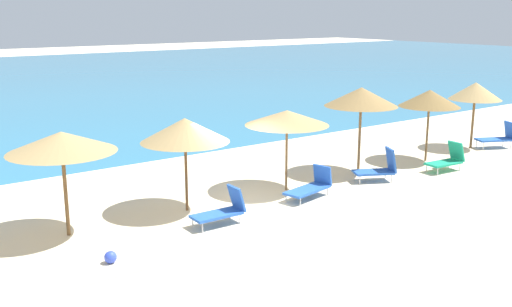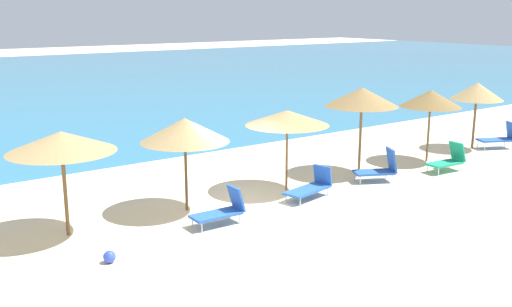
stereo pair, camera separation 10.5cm
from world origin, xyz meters
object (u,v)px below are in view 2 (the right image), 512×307
at_px(beach_umbrella_7, 477,91).
at_px(lounge_chair_4, 500,137).
at_px(beach_umbrella_3, 185,130).
at_px(beach_umbrella_4, 287,118).
at_px(lounge_chair_3, 380,168).
at_px(beach_umbrella_2, 61,142).
at_px(lounge_chair_1, 311,186).
at_px(beach_umbrella_5, 362,97).
at_px(beach_umbrella_6, 431,99).
at_px(lounge_chair_2, 222,210).
at_px(beach_ball, 109,257).
at_px(lounge_chair_0, 449,160).

height_order(beach_umbrella_7, lounge_chair_4, beach_umbrella_7).
relative_size(beach_umbrella_3, lounge_chair_4, 1.64).
distance_m(beach_umbrella_4, lounge_chair_3, 3.73).
bearing_deg(beach_umbrella_2, lounge_chair_1, -10.16).
xyz_separation_m(beach_umbrella_5, beach_umbrella_6, (3.26, -0.28, -0.29)).
relative_size(beach_umbrella_3, lounge_chair_1, 1.52).
bearing_deg(lounge_chair_1, beach_umbrella_3, 60.24).
xyz_separation_m(beach_umbrella_4, lounge_chair_2, (-3.25, -1.39, -1.89)).
xyz_separation_m(lounge_chair_2, lounge_chair_4, (13.89, 0.85, 0.07)).
bearing_deg(lounge_chair_1, lounge_chair_4, -99.44).
xyz_separation_m(beach_umbrella_2, lounge_chair_3, (9.87, -1.23, -1.93)).
bearing_deg(beach_umbrella_2, beach_umbrella_5, -0.61).
bearing_deg(lounge_chair_2, beach_umbrella_5, -75.76).
height_order(beach_umbrella_2, beach_umbrella_3, beach_umbrella_2).
relative_size(beach_umbrella_2, lounge_chair_4, 1.64).
xyz_separation_m(beach_umbrella_2, lounge_chair_1, (6.91, -1.24, -2.02)).
bearing_deg(lounge_chair_1, lounge_chair_3, -101.88).
distance_m(beach_umbrella_2, beach_umbrella_6, 13.32).
height_order(beach_umbrella_4, beach_umbrella_7, beach_umbrella_7).
xyz_separation_m(lounge_chair_2, beach_ball, (-3.36, -0.63, -0.25)).
bearing_deg(beach_umbrella_5, lounge_chair_2, -167.12).
distance_m(beach_umbrella_7, lounge_chair_1, 9.86).
height_order(beach_umbrella_4, lounge_chair_3, beach_umbrella_4).
distance_m(beach_umbrella_6, lounge_chair_4, 4.53).
xyz_separation_m(beach_umbrella_4, lounge_chair_1, (0.13, -1.03, -1.94)).
bearing_deg(lounge_chair_3, beach_umbrella_5, 17.01).
xyz_separation_m(beach_umbrella_4, beach_umbrella_7, (9.72, 0.09, 0.05)).
relative_size(beach_umbrella_6, lounge_chair_3, 1.79).
relative_size(beach_umbrella_3, beach_umbrella_6, 0.99).
distance_m(beach_umbrella_2, beach_umbrella_5, 10.06).
bearing_deg(beach_umbrella_2, beach_ball, -85.45).
xyz_separation_m(lounge_chair_0, beach_ball, (-12.58, -0.48, -0.27)).
bearing_deg(lounge_chair_3, beach_umbrella_6, -49.44).
bearing_deg(beach_umbrella_2, beach_umbrella_7, -0.42).
height_order(beach_umbrella_3, lounge_chair_3, beach_umbrella_3).
distance_m(beach_umbrella_3, beach_umbrella_7, 13.18).
relative_size(beach_umbrella_2, lounge_chair_0, 1.81).
height_order(beach_umbrella_5, beach_ball, beach_umbrella_5).
bearing_deg(lounge_chair_0, lounge_chair_2, 93.70).
distance_m(beach_umbrella_4, beach_umbrella_5, 3.30).
bearing_deg(beach_umbrella_2, lounge_chair_4, -2.48).
relative_size(beach_umbrella_2, lounge_chair_1, 1.53).
bearing_deg(beach_umbrella_6, beach_umbrella_5, 175.15).
bearing_deg(beach_umbrella_3, lounge_chair_3, -9.83).
bearing_deg(beach_umbrella_6, lounge_chair_2, -172.92).
height_order(lounge_chair_2, lounge_chair_4, lounge_chair_4).
distance_m(beach_umbrella_3, lounge_chair_1, 4.24).
bearing_deg(beach_umbrella_2, lounge_chair_2, -24.36).
height_order(lounge_chair_1, lounge_chair_3, lounge_chair_3).
bearing_deg(beach_umbrella_5, beach_umbrella_2, 179.39).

